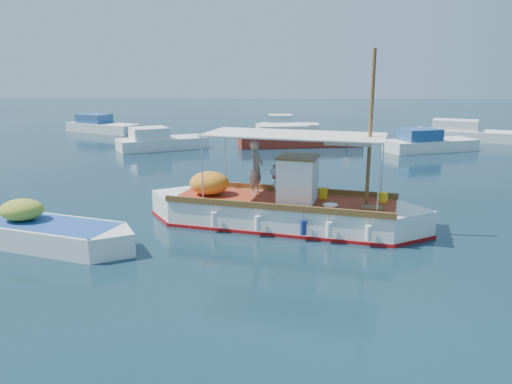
{
  "coord_description": "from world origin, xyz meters",
  "views": [
    {
      "loc": [
        -0.52,
        -17.5,
        5.68
      ],
      "look_at": [
        -1.04,
        0.0,
        1.32
      ],
      "focal_mm": 35.0,
      "sensor_mm": 36.0,
      "label": 1
    }
  ],
  "objects": [
    {
      "name": "bg_boat_nw",
      "position": [
        -8.51,
        17.88,
        0.49
      ],
      "size": [
        6.61,
        5.04,
        1.8
      ],
      "rotation": [
        0.0,
        0.0,
        0.49
      ],
      "color": "silver",
      "rests_on": "ground"
    },
    {
      "name": "bg_boat_far_n",
      "position": [
        0.96,
        27.79,
        0.49
      ],
      "size": [
        5.34,
        2.07,
        1.8
      ],
      "rotation": [
        0.0,
        0.0,
        -0.01
      ],
      "color": "silver",
      "rests_on": "ground"
    },
    {
      "name": "dinghy",
      "position": [
        -8.01,
        -2.1,
        0.35
      ],
      "size": [
        6.58,
        3.4,
        1.69
      ],
      "rotation": [
        0.0,
        0.0,
        -0.32
      ],
      "color": "white",
      "rests_on": "ground"
    },
    {
      "name": "ground",
      "position": [
        0.0,
        0.0,
        0.0
      ],
      "size": [
        160.0,
        160.0,
        0.0
      ],
      "primitive_type": "plane",
      "color": "black",
      "rests_on": "ground"
    },
    {
      "name": "bg_boat_far_w",
      "position": [
        -16.0,
        27.62,
        0.49
      ],
      "size": [
        7.33,
        5.21,
        1.8
      ],
      "rotation": [
        0.0,
        0.0,
        -0.46
      ],
      "color": "silver",
      "rests_on": "ground"
    },
    {
      "name": "fishing_caique",
      "position": [
        -0.12,
        0.25,
        0.58
      ],
      "size": [
        10.35,
        4.8,
        6.53
      ],
      "rotation": [
        0.0,
        0.0,
        -0.26
      ],
      "color": "white",
      "rests_on": "ground"
    },
    {
      "name": "bg_boat_n",
      "position": [
        1.36,
        19.81,
        0.49
      ],
      "size": [
        9.43,
        4.27,
        1.8
      ],
      "rotation": [
        0.0,
        0.0,
        0.17
      ],
      "color": "maroon",
      "rests_on": "ground"
    },
    {
      "name": "bg_boat_e",
      "position": [
        15.39,
        23.18,
        0.49
      ],
      "size": [
        8.86,
        5.59,
        1.8
      ],
      "rotation": [
        0.0,
        0.0,
        -0.38
      ],
      "color": "silver",
      "rests_on": "ground"
    },
    {
      "name": "bg_boat_ne",
      "position": [
        10.54,
        17.59,
        0.49
      ],
      "size": [
        6.84,
        4.19,
        1.8
      ],
      "rotation": [
        0.0,
        0.0,
        0.33
      ],
      "color": "silver",
      "rests_on": "ground"
    }
  ]
}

